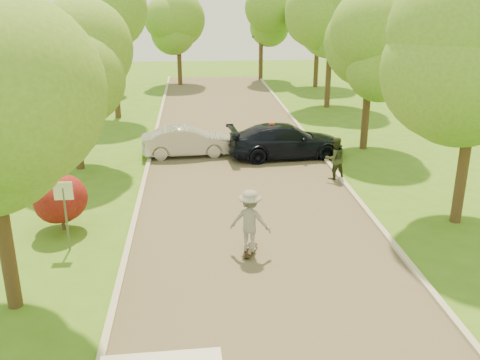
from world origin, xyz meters
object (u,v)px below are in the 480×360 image
object	(u,v)px
person_striped	(272,139)
longboard	(250,250)
dark_sedan	(286,141)
skateboarder	(250,221)
person_olive	(335,158)
street_sign	(64,202)
silver_sedan	(187,141)

from	to	relation	value
person_striped	longboard	bearing A→B (deg)	101.81
dark_sedan	longboard	size ratio (longest dim) A/B	5.37
longboard	skateboarder	bearing A→B (deg)	18.92
dark_sedan	person_olive	xyz separation A→B (m)	(1.50, -3.26, 0.11)
street_sign	skateboarder	world-z (taller)	street_sign
person_striped	person_olive	xyz separation A→B (m)	(2.14, -3.45, 0.06)
dark_sedan	person_olive	distance (m)	3.59
street_sign	skateboarder	distance (m)	5.47
street_sign	dark_sedan	distance (m)	12.07
street_sign	silver_sedan	size ratio (longest dim) A/B	0.52
silver_sedan	skateboarder	world-z (taller)	skateboarder
skateboarder	person_olive	world-z (taller)	skateboarder
person_striped	person_olive	bearing A→B (deg)	145.44
silver_sedan	dark_sedan	size ratio (longest dim) A/B	0.78
street_sign	person_striped	distance (m)	11.79
silver_sedan	person_olive	xyz separation A→B (m)	(6.10, -3.90, 0.20)
person_olive	street_sign	bearing A→B (deg)	18.37
street_sign	silver_sedan	world-z (taller)	street_sign
silver_sedan	dark_sedan	xyz separation A→B (m)	(4.60, -0.64, 0.09)
dark_sedan	skateboarder	size ratio (longest dim) A/B	2.85
longboard	silver_sedan	bearing A→B (deg)	-60.61
person_olive	skateboarder	bearing A→B (deg)	44.56
dark_sedan	silver_sedan	bearing A→B (deg)	76.77
person_striped	person_olive	size ratio (longest dim) A/B	0.93
street_sign	dark_sedan	xyz separation A→B (m)	(8.10, 8.91, -0.78)
person_olive	dark_sedan	bearing A→B (deg)	-77.42
silver_sedan	skateboarder	size ratio (longest dim) A/B	2.23
silver_sedan	skateboarder	xyz separation A→B (m)	(1.90, -10.29, 0.38)
person_striped	dark_sedan	bearing A→B (deg)	-172.86
dark_sedan	person_striped	size ratio (longest dim) A/B	3.25
street_sign	longboard	world-z (taller)	street_sign
silver_sedan	longboard	xyz separation A→B (m)	(1.90, -10.29, -0.59)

